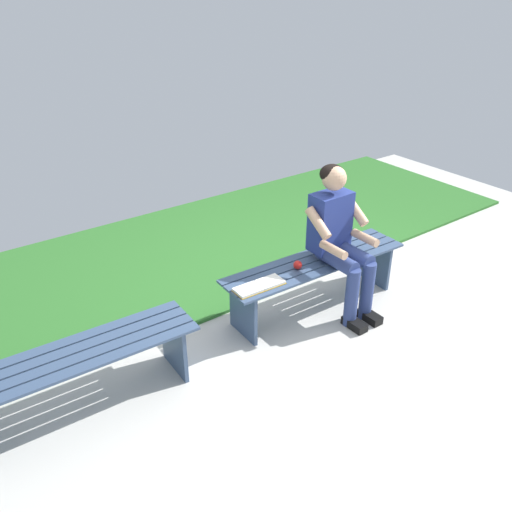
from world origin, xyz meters
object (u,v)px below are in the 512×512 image
(apple, at_px, (298,265))
(book_open, at_px, (259,286))
(person_seated, at_px, (340,235))
(bench_far, at_px, (72,369))
(bench_near, at_px, (315,272))

(apple, bearing_deg, book_open, 5.85)
(person_seated, relative_size, apple, 17.19)
(person_seated, distance_m, apple, 0.42)
(bench_far, bearing_deg, bench_near, -180.00)
(bench_near, bearing_deg, apple, 2.63)
(bench_far, distance_m, apple, 1.89)
(bench_near, xyz_separation_m, bench_far, (2.09, 0.00, -0.00))
(bench_near, height_order, book_open, book_open)
(bench_near, relative_size, person_seated, 1.36)
(bench_near, xyz_separation_m, person_seated, (-0.15, 0.10, 0.35))
(bench_near, distance_m, person_seated, 0.39)
(bench_near, bearing_deg, person_seated, 146.64)
(apple, xyz_separation_m, book_open, (0.42, 0.04, -0.03))
(person_seated, bearing_deg, apple, -14.14)
(bench_near, xyz_separation_m, book_open, (0.63, 0.05, 0.12))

